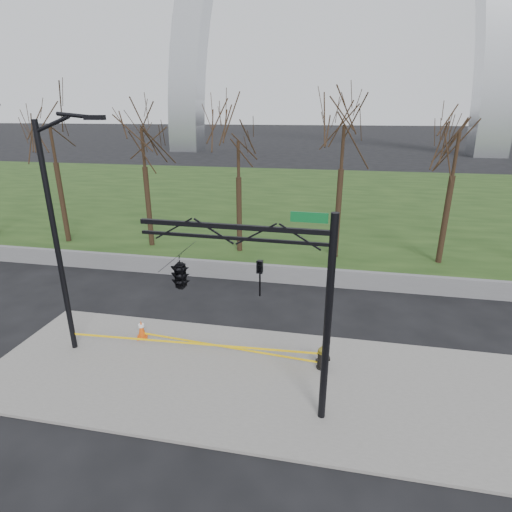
% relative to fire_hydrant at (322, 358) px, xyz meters
% --- Properties ---
extents(ground, '(500.00, 500.00, 0.00)m').
position_rel_fire_hydrant_xyz_m(ground, '(-2.03, -0.95, -0.49)').
color(ground, black).
rests_on(ground, ground).
extents(sidewalk, '(18.00, 6.00, 0.10)m').
position_rel_fire_hydrant_xyz_m(sidewalk, '(-2.03, -0.95, -0.44)').
color(sidewalk, slate).
rests_on(sidewalk, ground).
extents(grass_strip, '(120.00, 40.00, 0.06)m').
position_rel_fire_hydrant_xyz_m(grass_strip, '(-2.03, 29.05, -0.46)').
color(grass_strip, '#1C3412').
rests_on(grass_strip, ground).
extents(guardrail, '(60.00, 0.30, 0.90)m').
position_rel_fire_hydrant_xyz_m(guardrail, '(-2.03, 7.05, -0.04)').
color(guardrail, '#59595B').
rests_on(guardrail, ground).
extents(tree_row, '(39.02, 4.00, 8.12)m').
position_rel_fire_hydrant_xyz_m(tree_row, '(-5.52, 11.05, 3.58)').
color(tree_row, black).
rests_on(tree_row, ground).
extents(fire_hydrant, '(0.52, 0.34, 0.84)m').
position_rel_fire_hydrant_xyz_m(fire_hydrant, '(0.00, 0.00, 0.00)').
color(fire_hydrant, black).
rests_on(fire_hydrant, sidewalk).
extents(traffic_cone, '(0.50, 0.50, 0.74)m').
position_rel_fire_hydrant_xyz_m(traffic_cone, '(-6.78, 0.61, -0.02)').
color(traffic_cone, '#D7480B').
rests_on(traffic_cone, sidewalk).
extents(street_light, '(2.39, 0.22, 8.21)m').
position_rel_fire_hydrant_xyz_m(street_light, '(-8.69, -0.46, 4.21)').
color(street_light, black).
rests_on(street_light, ground).
extents(traffic_signal_mast, '(5.10, 2.50, 6.00)m').
position_rel_fire_hydrant_xyz_m(traffic_signal_mast, '(-3.15, -2.18, 3.66)').
color(traffic_signal_mast, black).
rests_on(traffic_signal_mast, ground).
extents(caution_tape, '(8.90, 1.08, 0.43)m').
position_rel_fire_hydrant_xyz_m(caution_tape, '(-4.00, -0.00, 0.01)').
color(caution_tape, yellow).
rests_on(caution_tape, ground).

